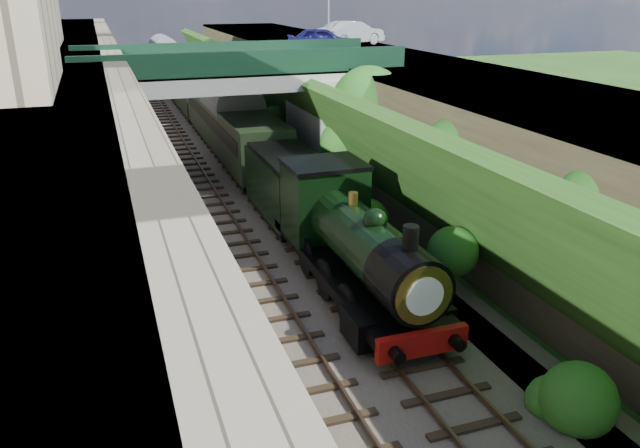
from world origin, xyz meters
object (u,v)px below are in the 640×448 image
(car_blue, at_px, (323,40))
(tender, at_px, (291,190))
(road_bridge, at_px, (247,108))
(car_silver, at_px, (352,33))
(locomotive, at_px, (354,245))
(tree, at_px, (369,106))

(car_blue, bearing_deg, tender, 172.62)
(road_bridge, distance_m, car_silver, 14.41)
(locomotive, relative_size, tender, 1.70)
(locomotive, bearing_deg, tender, 90.00)
(road_bridge, xyz_separation_m, car_silver, (9.93, 10.00, 2.98))
(tree, bearing_deg, tender, -153.06)
(road_bridge, bearing_deg, car_blue, 40.79)
(locomotive, distance_m, tender, 7.37)
(car_blue, bearing_deg, tree, -168.41)
(road_bridge, distance_m, locomotive, 14.53)
(road_bridge, bearing_deg, tree, -42.82)
(tree, height_order, car_silver, car_silver)
(locomotive, xyz_separation_m, tender, (-0.00, 7.36, -0.27))
(car_blue, distance_m, tender, 14.60)
(road_bridge, bearing_deg, car_silver, 45.21)
(locomotive, height_order, tender, locomotive)
(car_blue, relative_size, locomotive, 0.43)
(road_bridge, bearing_deg, locomotive, -88.98)
(road_bridge, xyz_separation_m, locomotive, (0.26, -14.36, -2.18))
(car_silver, bearing_deg, locomotive, 137.65)
(road_bridge, bearing_deg, tender, -87.91)
(tree, bearing_deg, car_blue, 83.51)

